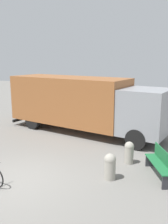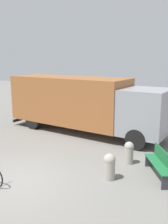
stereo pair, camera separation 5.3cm
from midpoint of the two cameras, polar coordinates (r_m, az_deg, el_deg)
The scene contains 5 objects.
ground_plane at distance 8.78m, azimuth -15.35°, elevation -14.96°, with size 60.00×60.00×0.00m, color slate.
delivery_truck at distance 13.31m, azimuth -0.23°, elevation 2.26°, with size 9.03×3.93×2.94m.
park_bench at distance 8.92m, azimuth 17.24°, elevation -11.01°, with size 1.11×1.79×0.94m.
bollard_near_bench at distance 8.45m, azimuth 6.03°, elevation -12.07°, with size 0.39×0.39×0.89m.
bollard_far_bench at distance 9.73m, azimuth 10.38°, elevation -8.94°, with size 0.36×0.36×0.86m.
Camera 2 is at (4.89, -6.14, 3.94)m, focal length 40.00 mm.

